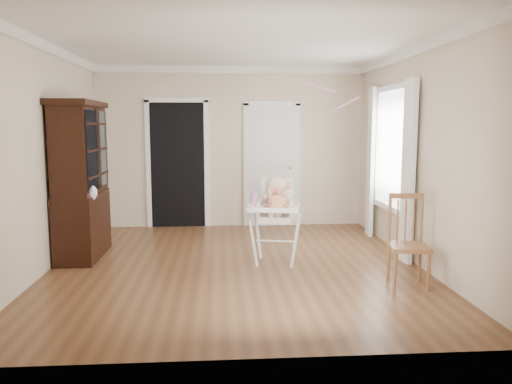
{
  "coord_description": "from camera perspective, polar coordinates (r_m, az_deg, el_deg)",
  "views": [
    {
      "loc": [
        -0.19,
        -6.0,
        1.72
      ],
      "look_at": [
        0.25,
        -0.01,
        0.92
      ],
      "focal_mm": 35.0,
      "sensor_mm": 36.0,
      "label": 1
    }
  ],
  "objects": [
    {
      "name": "sippy_cup",
      "position": [
        6.11,
        -0.22,
        -0.8
      ],
      "size": [
        0.08,
        0.08,
        0.19
      ],
      "rotation": [
        0.0,
        0.0,
        -0.2
      ],
      "color": "pink",
      "rests_on": "high_chair"
    },
    {
      "name": "cake",
      "position": [
        5.95,
        2.41,
        -1.18
      ],
      "size": [
        0.28,
        0.28,
        0.13
      ],
      "color": "silver",
      "rests_on": "high_chair"
    },
    {
      "name": "ceiling",
      "position": [
        6.08,
        -2.44,
        16.87
      ],
      "size": [
        5.0,
        5.0,
        0.0
      ],
      "primitive_type": "plane",
      "rotation": [
        3.14,
        0.0,
        0.0
      ],
      "color": "white",
      "rests_on": "wall_back"
    },
    {
      "name": "wall_right",
      "position": [
        6.49,
        17.97,
        3.97
      ],
      "size": [
        0.0,
        5.0,
        5.0
      ],
      "primitive_type": "plane",
      "rotation": [
        1.57,
        0.0,
        -1.57
      ],
      "color": "beige",
      "rests_on": "floor"
    },
    {
      "name": "china_cabinet",
      "position": [
        6.85,
        -19.35,
        1.3
      ],
      "size": [
        0.54,
        1.2,
        2.03
      ],
      "color": "black",
      "rests_on": "floor"
    },
    {
      "name": "streamer",
      "position": [
        6.17,
        7.5,
        11.7
      ],
      "size": [
        0.3,
        0.42,
        0.15
      ],
      "primitive_type": null,
      "rotation": [
        0.26,
        0.0,
        0.59
      ],
      "color": "pink",
      "rests_on": "ceiling"
    },
    {
      "name": "wall_left",
      "position": [
        6.35,
        -23.13,
        3.66
      ],
      "size": [
        0.0,
        5.0,
        5.0
      ],
      "primitive_type": "plane",
      "rotation": [
        1.57,
        0.0,
        1.57
      ],
      "color": "beige",
      "rests_on": "floor"
    },
    {
      "name": "floor",
      "position": [
        6.25,
        -2.3,
        -8.39
      ],
      "size": [
        5.0,
        5.0,
        0.0
      ],
      "primitive_type": "plane",
      "color": "#56341D",
      "rests_on": "ground"
    },
    {
      "name": "wall_back",
      "position": [
        8.51,
        -2.9,
        5.12
      ],
      "size": [
        4.5,
        0.0,
        4.5
      ],
      "primitive_type": "plane",
      "rotation": [
        1.57,
        0.0,
        0.0
      ],
      "color": "beige",
      "rests_on": "floor"
    },
    {
      "name": "closet_door",
      "position": [
        8.55,
        1.82,
        2.95
      ],
      "size": [
        0.96,
        0.09,
        2.13
      ],
      "color": "white",
      "rests_on": "wall_back"
    },
    {
      "name": "window_right",
      "position": [
        7.21,
        15.04,
        3.91
      ],
      "size": [
        0.13,
        1.84,
        2.3
      ],
      "color": "white",
      "rests_on": "wall_right"
    },
    {
      "name": "dining_chair",
      "position": [
        5.62,
        16.98,
        -5.68
      ],
      "size": [
        0.45,
        0.45,
        0.99
      ],
      "rotation": [
        0.0,
        0.0,
        -0.14
      ],
      "color": "brown",
      "rests_on": "floor"
    },
    {
      "name": "doorway",
      "position": [
        8.54,
        -8.95,
        3.42
      ],
      "size": [
        1.06,
        0.05,
        2.22
      ],
      "color": "black",
      "rests_on": "wall_back"
    },
    {
      "name": "baby",
      "position": [
        6.22,
        2.31,
        -0.59
      ],
      "size": [
        0.32,
        0.27,
        0.51
      ],
      "rotation": [
        0.0,
        0.0,
        -0.2
      ],
      "color": "beige",
      "rests_on": "high_chair"
    },
    {
      "name": "crown_molding",
      "position": [
        6.07,
        -2.43,
        16.31
      ],
      "size": [
        4.5,
        5.0,
        0.12
      ],
      "primitive_type": null,
      "color": "white",
      "rests_on": "ceiling"
    },
    {
      "name": "high_chair",
      "position": [
        6.22,
        2.26,
        -2.17
      ],
      "size": [
        0.74,
        0.86,
        1.08
      ],
      "rotation": [
        0.0,
        0.0,
        -0.2
      ],
      "color": "white",
      "rests_on": "floor"
    }
  ]
}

